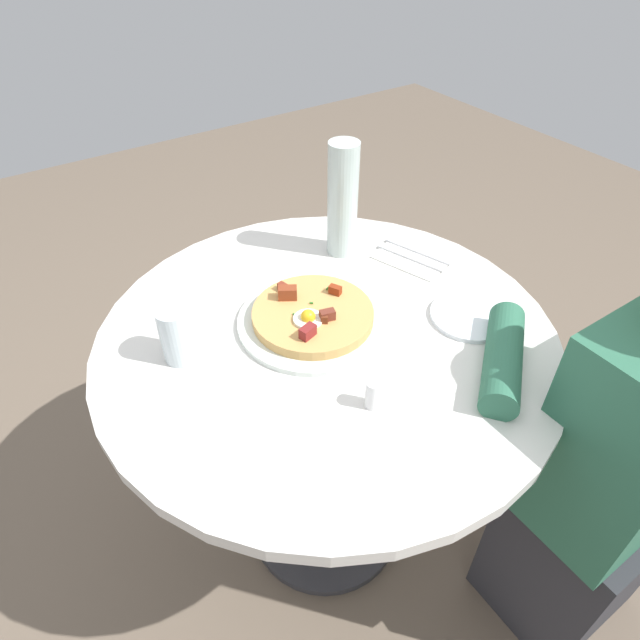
# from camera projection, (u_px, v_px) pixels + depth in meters

# --- Properties ---
(ground_plane) EXTENTS (6.00, 6.00, 0.00)m
(ground_plane) POSITION_uv_depth(u_px,v_px,m) (325.00, 522.00, 1.60)
(ground_plane) COLOR #6B5B4C
(dining_table) EXTENTS (0.95, 0.95, 0.76)m
(dining_table) POSITION_uv_depth(u_px,v_px,m) (326.00, 391.00, 1.23)
(dining_table) COLOR silver
(dining_table) RESTS_ON ground_plane
(person_seated) EXTENTS (0.49, 0.47, 1.14)m
(person_seated) POSITION_uv_depth(u_px,v_px,m) (610.00, 482.00, 1.13)
(person_seated) COLOR #2D2D33
(person_seated) RESTS_ON ground_plane
(pizza_plate) EXTENTS (0.32, 0.32, 0.01)m
(pizza_plate) POSITION_uv_depth(u_px,v_px,m) (313.00, 321.00, 1.13)
(pizza_plate) COLOR silver
(pizza_plate) RESTS_ON dining_table
(breakfast_pizza) EXTENTS (0.25, 0.25, 0.05)m
(breakfast_pizza) POSITION_uv_depth(u_px,v_px,m) (312.00, 314.00, 1.12)
(breakfast_pizza) COLOR tan
(breakfast_pizza) RESTS_ON pizza_plate
(bread_plate) EXTENTS (0.17, 0.17, 0.01)m
(bread_plate) POSITION_uv_depth(u_px,v_px,m) (469.00, 316.00, 1.14)
(bread_plate) COLOR white
(bread_plate) RESTS_ON dining_table
(napkin) EXTENTS (0.19, 0.21, 0.00)m
(napkin) POSITION_uv_depth(u_px,v_px,m) (414.00, 256.00, 1.32)
(napkin) COLOR white
(napkin) RESTS_ON dining_table
(fork) EXTENTS (0.07, 0.17, 0.00)m
(fork) POSITION_uv_depth(u_px,v_px,m) (410.00, 258.00, 1.31)
(fork) COLOR silver
(fork) RESTS_ON napkin
(knife) EXTENTS (0.07, 0.17, 0.00)m
(knife) POSITION_uv_depth(u_px,v_px,m) (418.00, 251.00, 1.33)
(knife) COLOR silver
(knife) RESTS_ON napkin
(water_glass) EXTENTS (0.07, 0.07, 0.12)m
(water_glass) POSITION_uv_depth(u_px,v_px,m) (178.00, 334.00, 1.02)
(water_glass) COLOR silver
(water_glass) RESTS_ON dining_table
(water_bottle) EXTENTS (0.07, 0.07, 0.28)m
(water_bottle) POSITION_uv_depth(u_px,v_px,m) (343.00, 200.00, 1.26)
(water_bottle) COLOR silver
(water_bottle) RESTS_ON dining_table
(salt_shaker) EXTENTS (0.03, 0.03, 0.06)m
(salt_shaker) POSITION_uv_depth(u_px,v_px,m) (373.00, 394.00, 0.94)
(salt_shaker) COLOR white
(salt_shaker) RESTS_ON dining_table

